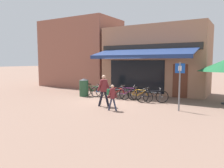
{
  "coord_description": "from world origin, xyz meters",
  "views": [
    {
      "loc": [
        6.47,
        -10.7,
        2.29
      ],
      "look_at": [
        0.38,
        -0.61,
        1.05
      ],
      "focal_mm": 35.0,
      "sensor_mm": 36.0,
      "label": 1
    }
  ],
  "objects_px": {
    "bicycle_purple": "(127,93)",
    "litter_bin": "(84,87)",
    "bicycle_orange": "(139,95)",
    "bicycle_black": "(152,96)",
    "pedestrian_adult": "(104,87)",
    "bicycle_red": "(116,93)",
    "bicycle_blue": "(104,92)",
    "parking_sign": "(180,81)",
    "bicycle_green": "(93,91)",
    "pedestrian_child": "(112,94)"
  },
  "relations": [
    {
      "from": "pedestrian_adult",
      "to": "bicycle_orange",
      "type": "bearing_deg",
      "value": 68.34
    },
    {
      "from": "pedestrian_child",
      "to": "bicycle_black",
      "type": "bearing_deg",
      "value": 75.53
    },
    {
      "from": "pedestrian_child",
      "to": "pedestrian_adult",
      "type": "bearing_deg",
      "value": 148.52
    },
    {
      "from": "litter_bin",
      "to": "bicycle_green",
      "type": "bearing_deg",
      "value": 24.62
    },
    {
      "from": "bicycle_orange",
      "to": "bicycle_black",
      "type": "relative_size",
      "value": 1.06
    },
    {
      "from": "bicycle_orange",
      "to": "pedestrian_adult",
      "type": "distance_m",
      "value": 2.49
    },
    {
      "from": "parking_sign",
      "to": "bicycle_blue",
      "type": "bearing_deg",
      "value": 164.19
    },
    {
      "from": "bicycle_purple",
      "to": "bicycle_orange",
      "type": "distance_m",
      "value": 0.83
    },
    {
      "from": "pedestrian_adult",
      "to": "bicycle_black",
      "type": "bearing_deg",
      "value": 53.03
    },
    {
      "from": "bicycle_orange",
      "to": "pedestrian_adult",
      "type": "relative_size",
      "value": 1.08
    },
    {
      "from": "bicycle_orange",
      "to": "bicycle_black",
      "type": "bearing_deg",
      "value": 5.65
    },
    {
      "from": "pedestrian_child",
      "to": "parking_sign",
      "type": "relative_size",
      "value": 0.54
    },
    {
      "from": "bicycle_black",
      "to": "litter_bin",
      "type": "height_order",
      "value": "litter_bin"
    },
    {
      "from": "bicycle_purple",
      "to": "bicycle_orange",
      "type": "height_order",
      "value": "bicycle_purple"
    },
    {
      "from": "bicycle_green",
      "to": "bicycle_red",
      "type": "bearing_deg",
      "value": -4.69
    },
    {
      "from": "bicycle_red",
      "to": "bicycle_purple",
      "type": "height_order",
      "value": "bicycle_purple"
    },
    {
      "from": "bicycle_green",
      "to": "bicycle_blue",
      "type": "bearing_deg",
      "value": 6.71
    },
    {
      "from": "litter_bin",
      "to": "parking_sign",
      "type": "distance_m",
      "value": 6.53
    },
    {
      "from": "bicycle_purple",
      "to": "litter_bin",
      "type": "relative_size",
      "value": 1.49
    },
    {
      "from": "bicycle_orange",
      "to": "pedestrian_child",
      "type": "distance_m",
      "value": 2.84
    },
    {
      "from": "bicycle_orange",
      "to": "pedestrian_adult",
      "type": "bearing_deg",
      "value": -103.9
    },
    {
      "from": "pedestrian_adult",
      "to": "pedestrian_child",
      "type": "bearing_deg",
      "value": -32.99
    },
    {
      "from": "bicycle_purple",
      "to": "bicycle_black",
      "type": "xyz_separation_m",
      "value": [
        1.6,
        -0.15,
        -0.01
      ]
    },
    {
      "from": "bicycle_purple",
      "to": "pedestrian_adult",
      "type": "relative_size",
      "value": 1.08
    },
    {
      "from": "bicycle_purple",
      "to": "litter_bin",
      "type": "height_order",
      "value": "litter_bin"
    },
    {
      "from": "bicycle_purple",
      "to": "pedestrian_child",
      "type": "height_order",
      "value": "pedestrian_child"
    },
    {
      "from": "bicycle_blue",
      "to": "bicycle_red",
      "type": "height_order",
      "value": "bicycle_red"
    },
    {
      "from": "bicycle_blue",
      "to": "pedestrian_adult",
      "type": "bearing_deg",
      "value": -80.63
    },
    {
      "from": "bicycle_red",
      "to": "pedestrian_child",
      "type": "relative_size",
      "value": 1.48
    },
    {
      "from": "pedestrian_child",
      "to": "parking_sign",
      "type": "height_order",
      "value": "parking_sign"
    },
    {
      "from": "bicycle_green",
      "to": "pedestrian_child",
      "type": "relative_size",
      "value": 1.44
    },
    {
      "from": "bicycle_green",
      "to": "bicycle_black",
      "type": "xyz_separation_m",
      "value": [
        4.07,
        -0.12,
        0.01
      ]
    },
    {
      "from": "pedestrian_child",
      "to": "bicycle_red",
      "type": "bearing_deg",
      "value": 120.25
    },
    {
      "from": "bicycle_green",
      "to": "bicycle_purple",
      "type": "bearing_deg",
      "value": -0.4
    },
    {
      "from": "bicycle_black",
      "to": "pedestrian_adult",
      "type": "height_order",
      "value": "pedestrian_adult"
    },
    {
      "from": "pedestrian_adult",
      "to": "parking_sign",
      "type": "distance_m",
      "value": 3.67
    },
    {
      "from": "bicycle_purple",
      "to": "parking_sign",
      "type": "xyz_separation_m",
      "value": [
        3.37,
        -1.36,
        0.99
      ]
    },
    {
      "from": "bicycle_blue",
      "to": "bicycle_orange",
      "type": "bearing_deg",
      "value": -27.37
    },
    {
      "from": "bicycle_red",
      "to": "litter_bin",
      "type": "xyz_separation_m",
      "value": [
        -2.36,
        -0.14,
        0.21
      ]
    },
    {
      "from": "bicycle_blue",
      "to": "litter_bin",
      "type": "distance_m",
      "value": 1.39
    },
    {
      "from": "pedestrian_adult",
      "to": "bicycle_green",
      "type": "bearing_deg",
      "value": 138.09
    },
    {
      "from": "bicycle_orange",
      "to": "bicycle_black",
      "type": "xyz_separation_m",
      "value": [
        0.77,
        -0.06,
        0.01
      ]
    },
    {
      "from": "bicycle_black",
      "to": "pedestrian_adult",
      "type": "relative_size",
      "value": 1.01
    },
    {
      "from": "bicycle_blue",
      "to": "parking_sign",
      "type": "bearing_deg",
      "value": -39.54
    },
    {
      "from": "pedestrian_child",
      "to": "parking_sign",
      "type": "distance_m",
      "value": 3.15
    },
    {
      "from": "pedestrian_adult",
      "to": "bicycle_red",
      "type": "bearing_deg",
      "value": 105.87
    },
    {
      "from": "bicycle_black",
      "to": "parking_sign",
      "type": "distance_m",
      "value": 2.37
    },
    {
      "from": "bicycle_orange",
      "to": "pedestrian_child",
      "type": "relative_size",
      "value": 1.42
    },
    {
      "from": "pedestrian_child",
      "to": "litter_bin",
      "type": "xyz_separation_m",
      "value": [
        -3.71,
        2.61,
        -0.17
      ]
    },
    {
      "from": "bicycle_purple",
      "to": "pedestrian_child",
      "type": "bearing_deg",
      "value": -92.37
    }
  ]
}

